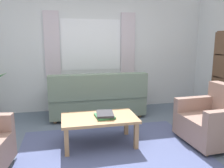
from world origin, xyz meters
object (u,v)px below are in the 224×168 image
Objects in this scene: armchair_right at (215,120)px; coffee_table at (99,120)px; couch at (97,99)px; book_stack_on_table at (105,115)px.

armchair_right reaches higher than coffee_table.
couch is 1.73× the size of coffee_table.
couch reaches higher than coffee_table.
book_stack_on_table is (-0.09, -1.32, 0.10)m from couch.
couch is at bearing -138.86° from armchair_right.
armchair_right is 1.75m from coffee_table.
book_stack_on_table reaches higher than coffee_table.
armchair_right is at bearing -9.53° from book_stack_on_table.
book_stack_on_table is (0.08, -0.02, 0.09)m from coffee_table.
couch is at bearing 82.63° from coffee_table.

